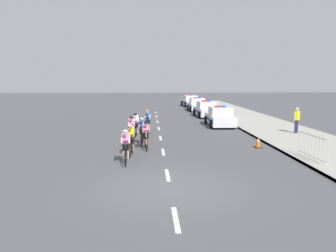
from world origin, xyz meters
name	(u,v)px	position (x,y,z in m)	size (l,w,h in m)	color
ground_plane	(170,187)	(0.00, 0.00, 0.00)	(160.00, 160.00, 0.00)	#4C4C51
sidewalk_slab	(267,126)	(8.39, 14.00, 0.06)	(5.04, 60.00, 0.12)	#A3A099
kerb_edge	(236,126)	(5.95, 14.00, 0.07)	(0.16, 60.00, 0.13)	#9E9E99
lane_markings_centre	(160,133)	(0.00, 11.44, 0.00)	(0.14, 29.60, 0.01)	white
cyclist_lead	(126,146)	(-1.70, 3.28, 0.79)	(0.43, 1.72, 1.56)	black
cyclist_second	(131,139)	(-1.56, 4.82, 0.79)	(0.43, 1.72, 1.56)	black
cyclist_third	(146,134)	(-0.86, 6.15, 0.79)	(0.44, 1.72, 1.56)	black
cyclist_fourth	(131,128)	(-1.74, 8.39, 0.79)	(0.44, 1.72, 1.56)	black
cyclist_fifth	(142,130)	(-1.08, 7.54, 0.79)	(0.42, 1.72, 1.56)	black
cyclist_sixth	(136,124)	(-1.55, 10.14, 0.79)	(0.43, 1.72, 1.56)	black
cyclist_seventh	(148,121)	(-0.80, 11.90, 0.79)	(0.45, 1.72, 1.56)	black
police_car_nearest	(220,117)	(4.82, 14.63, 0.68)	(2.09, 4.45, 1.59)	white
police_car_second	(206,110)	(4.82, 21.10, 0.68)	(2.12, 4.46, 1.59)	silver
police_car_third	(197,105)	(4.82, 27.22, 0.68)	(2.02, 4.41, 1.59)	white
police_car_furthest	(190,101)	(4.83, 33.61, 0.68)	(2.24, 4.52, 1.59)	white
crowd_barrier_front	(312,147)	(6.47, 3.19, 0.65)	(0.57, 2.32, 1.07)	#B7BABF
traffic_cone_near	(258,142)	(5.09, 6.24, 0.31)	(0.36, 0.36, 0.64)	black
spectator_closest	(297,118)	(8.93, 10.18, 1.08)	(0.48, 0.38, 1.68)	#23284C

